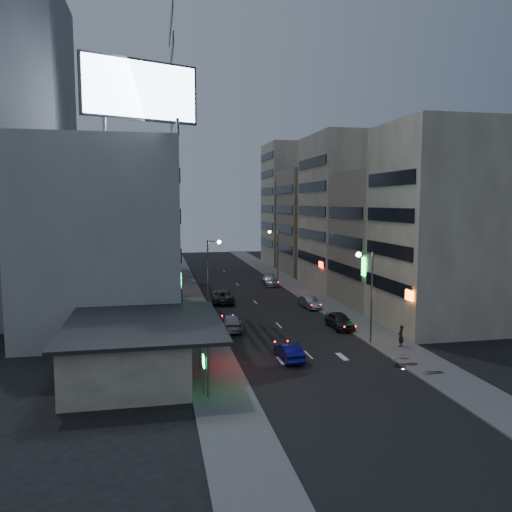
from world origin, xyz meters
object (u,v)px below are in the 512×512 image
object	(u,v)px
parked_car_right_far	(270,280)
scooter_silver_b	(407,350)
parked_car_left	(223,296)
road_car_blue	(289,352)
parked_car_right_near	(340,321)
parked_car_right_mid	(310,302)
person	(401,336)
scooter_silver_a	(435,364)
scooter_black_b	(413,355)
road_car_silver	(231,323)
scooter_black_a	(442,364)
scooter_blue	(415,355)

from	to	relation	value
parked_car_right_far	scooter_silver_b	size ratio (longest dim) A/B	2.86
parked_car_left	road_car_blue	distance (m)	23.68
parked_car_right_near	parked_car_right_mid	bearing A→B (deg)	89.40
road_car_blue	person	size ratio (longest dim) A/B	2.26
parked_car_right_near	person	size ratio (longest dim) A/B	2.49
scooter_silver_a	scooter_black_b	distance (m)	2.25
person	scooter_silver_b	xyz separation A→B (m)	(-0.94, -2.86, -0.37)
road_car_silver	scooter_black_b	bearing A→B (deg)	138.81
parked_car_right_near	scooter_silver_a	bearing A→B (deg)	-81.79
parked_car_right_near	road_car_silver	size ratio (longest dim) A/B	0.91
parked_car_right_far	scooter_black_a	xyz separation A→B (m)	(3.48, -40.21, -0.07)
parked_car_right_near	road_car_silver	xyz separation A→B (m)	(-10.60, 1.40, -0.05)
scooter_silver_a	scooter_silver_b	distance (m)	3.56
parked_car_right_far	person	world-z (taller)	person
parked_car_left	scooter_black_b	distance (m)	28.72
scooter_black_a	scooter_black_b	xyz separation A→B (m)	(-1.12, 2.19, 0.06)
parked_car_right_mid	road_car_silver	xyz separation A→B (m)	(-10.60, -8.28, 0.06)
parked_car_right_far	scooter_black_b	distance (m)	38.09
road_car_silver	person	xyz separation A→B (m)	(13.31, -8.72, 0.30)
parked_car_right_far	road_car_silver	size ratio (longest dim) A/B	1.01
scooter_silver_b	road_car_blue	bearing A→B (deg)	87.83
scooter_black_a	scooter_blue	world-z (taller)	scooter_blue
parked_car_left	road_car_silver	xyz separation A→B (m)	(-0.95, -13.50, -0.07)
scooter_silver_b	scooter_blue	bearing A→B (deg)	-175.26
parked_car_right_near	scooter_black_a	xyz separation A→B (m)	(2.61, -13.77, -0.11)
road_car_blue	scooter_blue	world-z (taller)	road_car_blue
scooter_silver_b	parked_car_right_far	bearing A→B (deg)	11.05
scooter_black_b	scooter_silver_b	distance (m)	1.42
scooter_black_a	person	bearing A→B (deg)	8.15
road_car_silver	scooter_silver_b	size ratio (longest dim) A/B	2.82
parked_car_right_far	road_car_silver	world-z (taller)	parked_car_right_far
scooter_silver_a	scooter_blue	bearing A→B (deg)	8.28
road_car_blue	scooter_black_a	distance (m)	11.35
parked_car_left	scooter_silver_a	bearing A→B (deg)	117.51
parked_car_right_mid	parked_car_right_far	distance (m)	16.79
parked_car_right_near	road_car_blue	xyz separation A→B (m)	(-7.54, -8.69, -0.09)
parked_car_right_mid	road_car_silver	world-z (taller)	road_car_silver
parked_car_right_near	road_car_silver	distance (m)	10.69
person	parked_car_right_near	bearing A→B (deg)	-109.37
road_car_silver	person	size ratio (longest dim) A/B	2.75
parked_car_right_mid	parked_car_left	world-z (taller)	parked_car_left
scooter_blue	scooter_black_b	size ratio (longest dim) A/B	0.95
parked_car_left	scooter_black_b	bearing A→B (deg)	117.96
parked_car_right_mid	parked_car_right_far	xyz separation A→B (m)	(-0.87, 16.76, 0.07)
scooter_black_b	scooter_silver_b	xyz separation A→B (m)	(0.29, 1.39, -0.07)
parked_car_left	parked_car_right_far	size ratio (longest dim) A/B	1.12
scooter_black_b	parked_car_right_near	bearing A→B (deg)	-3.88
scooter_black_a	scooter_silver_b	size ratio (longest dim) A/B	1.00
parked_car_right_far	road_car_blue	distance (m)	35.76
road_car_blue	road_car_silver	xyz separation A→B (m)	(-3.06, 10.09, 0.05)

